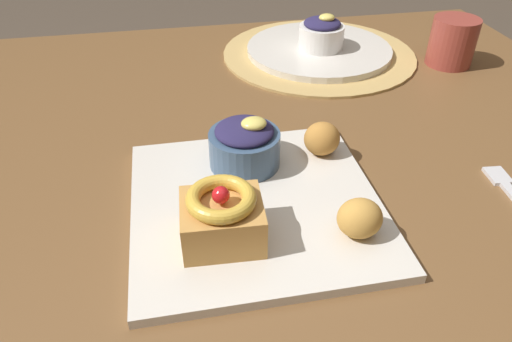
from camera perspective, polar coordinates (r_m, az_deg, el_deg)
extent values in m
cube|color=brown|center=(0.69, -2.15, 1.62)|extent=(1.25, 0.99, 0.04)
cylinder|color=brown|center=(1.37, 18.02, 0.85)|extent=(0.07, 0.07, 0.69)
cylinder|color=tan|center=(0.97, 7.44, 13.65)|extent=(0.37, 0.37, 0.00)
cube|color=silver|center=(0.57, 0.38, -3.94)|extent=(0.29, 0.29, 0.01)
cube|color=#C68E47|center=(0.50, -4.02, -6.05)|extent=(0.09, 0.08, 0.05)
torus|color=gold|center=(0.48, -4.18, -3.28)|extent=(0.08, 0.08, 0.02)
sphere|color=red|center=(0.48, -4.20, -2.86)|extent=(0.02, 0.02, 0.02)
cylinder|color=#3D5675|center=(0.61, -0.96, 2.68)|extent=(0.09, 0.09, 0.05)
ellipsoid|color=#28234C|center=(0.60, -0.98, 4.82)|extent=(0.07, 0.07, 0.02)
ellipsoid|color=#EAD666|center=(0.59, -0.27, 5.66)|extent=(0.03, 0.03, 0.01)
ellipsoid|color=#BC7F38|center=(0.64, 7.83, 3.82)|extent=(0.05, 0.04, 0.04)
ellipsoid|color=gold|center=(0.52, 12.21, -5.50)|extent=(0.05, 0.04, 0.04)
cylinder|color=silver|center=(0.97, 7.48, 14.11)|extent=(0.28, 0.28, 0.01)
cylinder|color=white|center=(0.95, 7.75, 15.51)|extent=(0.09, 0.09, 0.04)
ellipsoid|color=#28234C|center=(0.95, 7.88, 16.96)|extent=(0.07, 0.07, 0.02)
ellipsoid|color=#EAD666|center=(0.94, 8.41, 17.57)|extent=(0.03, 0.03, 0.01)
cube|color=silver|center=(0.69, 26.75, -0.52)|extent=(0.03, 0.04, 0.00)
cylinder|color=#993D33|center=(0.98, 22.29, 14.02)|extent=(0.08, 0.08, 0.09)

